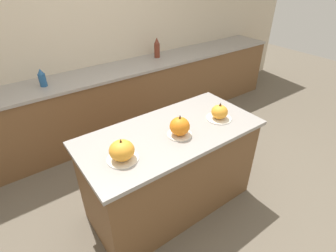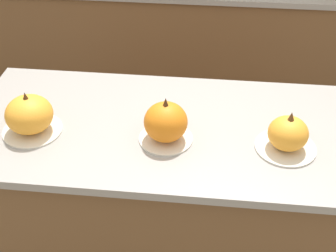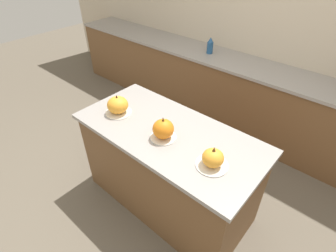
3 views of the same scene
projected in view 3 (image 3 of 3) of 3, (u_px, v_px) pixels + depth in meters
The scene contains 8 objects.
ground_plane at pixel (168, 199), 2.67m from camera, with size 12.00×12.00×0.00m, color #665B4C.
wall_back at pixel (274, 31), 3.05m from camera, with size 8.00×0.06×2.50m.
kitchen_island at pixel (168, 169), 2.40m from camera, with size 1.61×0.77×0.88m.
back_counter at pixel (249, 100), 3.33m from camera, with size 6.00×0.60×0.92m.
pumpkin_cake_left at pixel (118, 106), 2.30m from camera, with size 0.24×0.24×0.18m.
pumpkin_cake_center at pixel (163, 130), 2.02m from camera, with size 0.21×0.21×0.19m.
pumpkin_cake_right at pixel (213, 159), 1.79m from camera, with size 0.23×0.23×0.17m.
bottle_short at pixel (210, 46), 3.33m from camera, with size 0.08×0.08×0.20m.
Camera 3 is at (1.10, -1.27, 2.20)m, focal length 28.00 mm.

